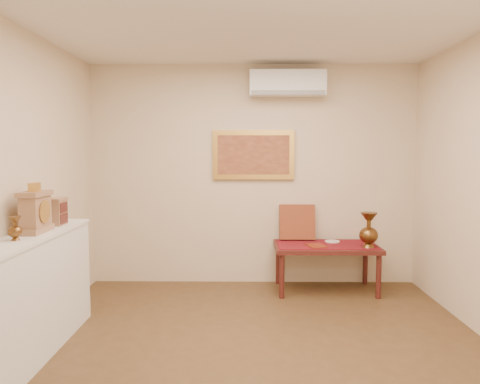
{
  "coord_description": "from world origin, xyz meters",
  "views": [
    {
      "loc": [
        -0.1,
        -3.54,
        1.65
      ],
      "look_at": [
        -0.15,
        1.15,
        1.24
      ],
      "focal_mm": 35.0,
      "sensor_mm": 36.0,
      "label": 1
    }
  ],
  "objects_px": {
    "display_ledge": "(24,300)",
    "mantel_clock": "(36,211)",
    "low_table": "(326,250)",
    "wooden_chest": "(56,211)",
    "brass_urn_tall": "(369,226)"
  },
  "relations": [
    {
      "from": "low_table",
      "to": "display_ledge",
      "type": "bearing_deg",
      "value": -144.9
    },
    {
      "from": "display_ledge",
      "to": "low_table",
      "type": "height_order",
      "value": "display_ledge"
    },
    {
      "from": "display_ledge",
      "to": "low_table",
      "type": "xyz_separation_m",
      "value": [
        2.67,
        1.88,
        -0.01
      ]
    },
    {
      "from": "mantel_clock",
      "to": "low_table",
      "type": "xyz_separation_m",
      "value": [
        2.66,
        1.65,
        -0.67
      ]
    },
    {
      "from": "brass_urn_tall",
      "to": "low_table",
      "type": "distance_m",
      "value": 0.57
    },
    {
      "from": "display_ledge",
      "to": "mantel_clock",
      "type": "distance_m",
      "value": 0.7
    },
    {
      "from": "wooden_chest",
      "to": "mantel_clock",
      "type": "bearing_deg",
      "value": -89.92
    },
    {
      "from": "display_ledge",
      "to": "wooden_chest",
      "type": "bearing_deg",
      "value": 89.06
    },
    {
      "from": "display_ledge",
      "to": "mantel_clock",
      "type": "bearing_deg",
      "value": 87.28
    },
    {
      "from": "mantel_clock",
      "to": "low_table",
      "type": "height_order",
      "value": "mantel_clock"
    },
    {
      "from": "display_ledge",
      "to": "wooden_chest",
      "type": "height_order",
      "value": "wooden_chest"
    },
    {
      "from": "brass_urn_tall",
      "to": "wooden_chest",
      "type": "relative_size",
      "value": 1.97
    },
    {
      "from": "brass_urn_tall",
      "to": "low_table",
      "type": "height_order",
      "value": "brass_urn_tall"
    },
    {
      "from": "low_table",
      "to": "wooden_chest",
      "type": "bearing_deg",
      "value": -154.86
    },
    {
      "from": "brass_urn_tall",
      "to": "display_ledge",
      "type": "relative_size",
      "value": 0.24
    }
  ]
}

